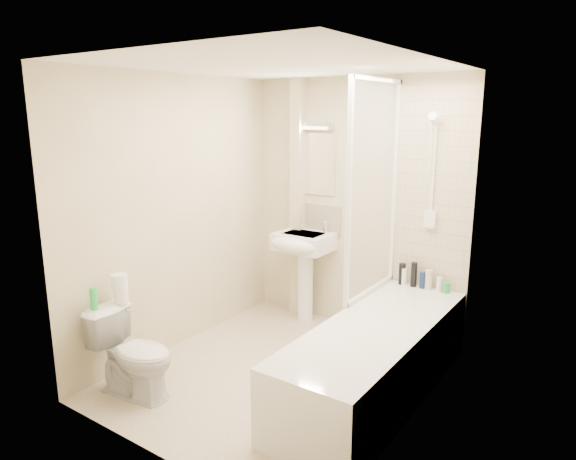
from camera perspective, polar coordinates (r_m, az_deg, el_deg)
The scene contains 26 objects.
floor at distance 4.32m, azimuth -0.93°, elevation -15.75°, with size 2.50×2.50×0.00m, color beige.
wall_back at distance 4.94m, azimuth 7.48°, elevation 2.62°, with size 2.20×0.02×2.40m, color beige.
wall_left at distance 4.61m, azimuth -12.20°, elevation 1.69°, with size 0.02×2.50×2.40m, color beige.
wall_right at distance 3.39m, azimuth 14.31°, elevation -2.40°, with size 0.02×2.50×2.40m, color beige.
ceiling at distance 3.81m, azimuth -1.07°, elevation 17.84°, with size 2.20×2.50×0.02m, color white.
tile_back at distance 4.61m, azimuth 15.83°, elevation 4.33°, with size 0.70×0.01×1.75m, color beige.
tile_right at distance 3.51m, azimuth 15.38°, elevation 1.83°, with size 0.01×2.10×1.75m, color beige.
pipe_boxing at distance 5.20m, azimuth 1.09°, elevation 3.23°, with size 0.12×0.12×2.40m, color beige.
splashback at distance 5.18m, azimuth 2.95°, elevation 1.27°, with size 0.60×0.01×0.30m, color beige.
mirror at distance 5.10m, azimuth 3.00°, elevation 7.33°, with size 0.46×0.01×0.60m, color white.
strip_light at distance 5.06m, azimuth 2.91°, elevation 11.49°, with size 0.42×0.07×0.07m, color silver.
bathtub at distance 4.00m, azimuth 9.69°, elevation -13.79°, with size 0.70×2.10×0.55m.
shower_screen at distance 4.33m, azimuth 9.54°, elevation 4.45°, with size 0.04×0.92×1.80m.
shower_fixture at distance 4.55m, azimuth 15.72°, elevation 5.77°, with size 0.10×0.16×0.99m.
pedestal_sink at distance 5.06m, azimuth 1.56°, elevation -2.45°, with size 0.54×0.49×1.04m.
bottle_black_a at distance 4.78m, azimuth 12.55°, elevation -4.78°, with size 0.06×0.06×0.19m, color black.
bottle_white_a at distance 4.78m, azimuth 12.73°, elevation -5.03°, with size 0.06×0.06×0.16m, color white.
bottle_black_b at distance 4.73m, azimuth 13.81°, elevation -4.82°, with size 0.05×0.05×0.22m, color black.
bottle_blue at distance 4.72m, azimuth 14.72°, elevation -5.41°, with size 0.05×0.05×0.15m, color navy.
bottle_cream at distance 4.70m, azimuth 15.36°, elevation -5.34°, with size 0.06×0.06×0.18m, color beige.
bottle_white_b at distance 4.68m, azimuth 16.45°, elevation -5.82°, with size 0.05×0.05×0.13m, color white.
bottle_green at distance 4.67m, azimuth 17.19°, elevation -6.14°, with size 0.06×0.06×0.09m, color green.
toilet at distance 4.07m, azimuth -16.74°, elevation -12.99°, with size 0.69×0.44×0.66m, color white.
toilet_roll_lower at distance 4.13m, azimuth -18.06°, elevation -6.94°, with size 0.11×0.11×0.11m, color white.
toilet_roll_upper at distance 4.10m, azimuth -18.23°, elevation -5.46°, with size 0.12×0.12×0.11m, color white.
green_bottle at distance 4.04m, azimuth -20.78°, elevation -7.15°, with size 0.05×0.05×0.17m, color green.
Camera 1 is at (2.21, -3.08, 2.07)m, focal length 32.00 mm.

